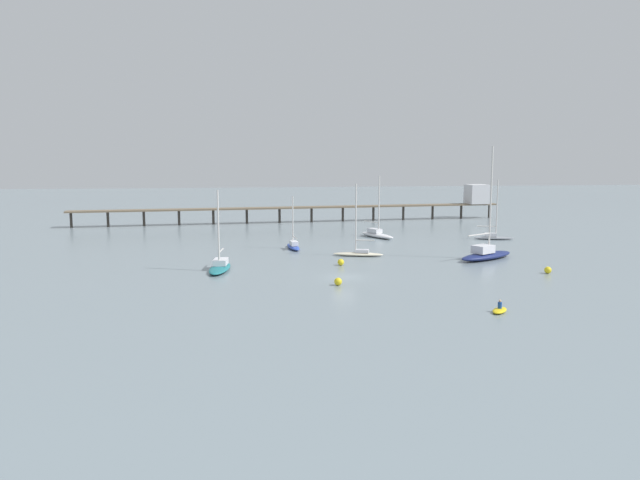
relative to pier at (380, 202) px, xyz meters
name	(u,v)px	position (x,y,z in m)	size (l,w,h in m)	color
ground_plane	(344,277)	(-18.09, -59.60, -3.98)	(400.00, 400.00, 0.00)	gray
pier	(380,202)	(0.00, 0.00, 0.00)	(89.05, 10.95, 7.39)	brown
sailboat_teal	(220,266)	(-32.14, -53.37, -3.39)	(3.27, 8.33, 9.67)	#1E727A
sailboat_cream	(359,252)	(-13.55, -45.21, -3.36)	(7.08, 3.41, 9.94)	beige
sailboat_blue	(293,245)	(-21.83, -37.50, -3.40)	(2.05, 6.31, 7.76)	#2D4CB7
sailboat_white	(377,233)	(-6.74, -26.64, -3.31)	(5.14, 8.50, 10.37)	white
sailboat_navy	(486,253)	(2.72, -50.12, -3.14)	(9.90, 7.54, 14.90)	navy
sailboat_gray	(493,235)	(11.71, -31.68, -3.32)	(6.59, 3.02, 9.83)	gray
dinghy_yellow	(500,310)	(-7.15, -76.79, -3.76)	(2.34, 2.57, 1.14)	yellow
mooring_buoy_far	(341,262)	(-17.16, -51.99, -3.57)	(0.82, 0.82, 0.82)	yellow
mooring_buoy_mid	(548,270)	(5.98, -60.52, -3.57)	(0.82, 0.82, 0.82)	yellow
mooring_buoy_outer	(338,282)	(-19.45, -63.79, -3.56)	(0.84, 0.84, 0.84)	yellow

